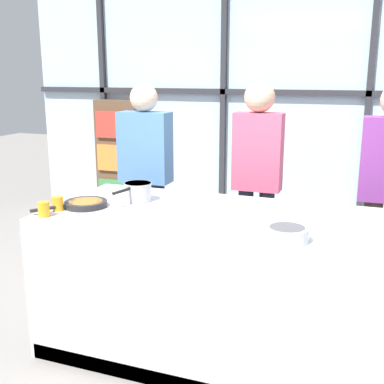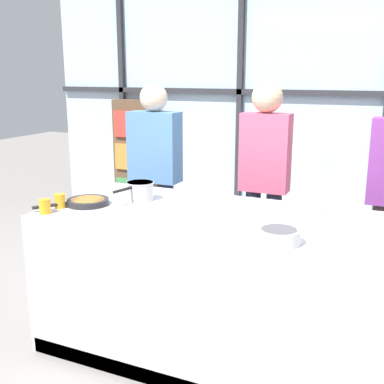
{
  "view_description": "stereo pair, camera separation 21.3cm",
  "coord_description": "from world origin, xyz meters",
  "px_view_note": "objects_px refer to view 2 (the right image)",
  "views": [
    {
      "loc": [
        0.8,
        -2.68,
        1.74
      ],
      "look_at": [
        -0.22,
        0.1,
        1.01
      ],
      "focal_mm": 45.0,
      "sensor_mm": 36.0,
      "label": 1
    },
    {
      "loc": [
        1.0,
        -2.6,
        1.74
      ],
      "look_at": [
        -0.22,
        0.1,
        1.01
      ],
      "focal_mm": 45.0,
      "sensor_mm": 36.0,
      "label": 2
    }
  ],
  "objects_px": {
    "spectator_far_left": "(155,168)",
    "saucepan": "(140,190)",
    "juice_glass_near": "(45,206)",
    "juice_glass_far": "(60,201)",
    "spectator_center_left": "(265,173)",
    "frying_pan": "(87,202)",
    "mixing_bowl": "(279,236)",
    "white_plate": "(304,207)"
  },
  "relations": [
    {
      "from": "spectator_center_left",
      "to": "juice_glass_far",
      "type": "height_order",
      "value": "spectator_center_left"
    },
    {
      "from": "frying_pan",
      "to": "juice_glass_near",
      "type": "xyz_separation_m",
      "value": [
        -0.11,
        -0.27,
        0.02
      ]
    },
    {
      "from": "spectator_center_left",
      "to": "mixing_bowl",
      "type": "height_order",
      "value": "spectator_center_left"
    },
    {
      "from": "white_plate",
      "to": "mixing_bowl",
      "type": "distance_m",
      "value": 0.7
    },
    {
      "from": "spectator_far_left",
      "to": "white_plate",
      "type": "xyz_separation_m",
      "value": [
        1.41,
        -0.61,
        -0.03
      ]
    },
    {
      "from": "spectator_center_left",
      "to": "white_plate",
      "type": "height_order",
      "value": "spectator_center_left"
    },
    {
      "from": "spectator_far_left",
      "to": "saucepan",
      "type": "bearing_deg",
      "value": 112.5
    },
    {
      "from": "white_plate",
      "to": "juice_glass_near",
      "type": "xyz_separation_m",
      "value": [
        -1.42,
        -0.77,
        0.04
      ]
    },
    {
      "from": "saucepan",
      "to": "mixing_bowl",
      "type": "relative_size",
      "value": 1.51
    },
    {
      "from": "frying_pan",
      "to": "juice_glass_far",
      "type": "bearing_deg",
      "value": -130.73
    },
    {
      "from": "mixing_bowl",
      "to": "saucepan",
      "type": "bearing_deg",
      "value": 157.06
    },
    {
      "from": "juice_glass_far",
      "to": "juice_glass_near",
      "type": "bearing_deg",
      "value": -90.0
    },
    {
      "from": "frying_pan",
      "to": "white_plate",
      "type": "distance_m",
      "value": 1.4
    },
    {
      "from": "frying_pan",
      "to": "juice_glass_far",
      "type": "xyz_separation_m",
      "value": [
        -0.11,
        -0.13,
        0.02
      ]
    },
    {
      "from": "mixing_bowl",
      "to": "juice_glass_far",
      "type": "distance_m",
      "value": 1.43
    },
    {
      "from": "spectator_far_left",
      "to": "spectator_center_left",
      "type": "relative_size",
      "value": 0.99
    },
    {
      "from": "spectator_center_left",
      "to": "juice_glass_near",
      "type": "xyz_separation_m",
      "value": [
        -0.98,
        -1.38,
        -0.03
      ]
    },
    {
      "from": "spectator_far_left",
      "to": "spectator_center_left",
      "type": "distance_m",
      "value": 0.97
    },
    {
      "from": "spectator_far_left",
      "to": "mixing_bowl",
      "type": "distance_m",
      "value": 1.94
    },
    {
      "from": "juice_glass_near",
      "to": "juice_glass_far",
      "type": "height_order",
      "value": "same"
    },
    {
      "from": "frying_pan",
      "to": "mixing_bowl",
      "type": "height_order",
      "value": "mixing_bowl"
    },
    {
      "from": "spectator_center_left",
      "to": "mixing_bowl",
      "type": "xyz_separation_m",
      "value": [
        0.45,
        -1.31,
        -0.04
      ]
    },
    {
      "from": "juice_glass_far",
      "to": "spectator_center_left",
      "type": "bearing_deg",
      "value": 51.71
    },
    {
      "from": "saucepan",
      "to": "juice_glass_near",
      "type": "height_order",
      "value": "saucepan"
    },
    {
      "from": "saucepan",
      "to": "juice_glass_far",
      "type": "height_order",
      "value": "saucepan"
    },
    {
      "from": "saucepan",
      "to": "juice_glass_far",
      "type": "xyz_separation_m",
      "value": [
        -0.36,
        -0.38,
        -0.02
      ]
    },
    {
      "from": "white_plate",
      "to": "mixing_bowl",
      "type": "height_order",
      "value": "mixing_bowl"
    },
    {
      "from": "saucepan",
      "to": "juice_glass_near",
      "type": "relative_size",
      "value": 3.73
    },
    {
      "from": "spectator_center_left",
      "to": "juice_glass_near",
      "type": "bearing_deg",
      "value": 54.64
    },
    {
      "from": "mixing_bowl",
      "to": "juice_glass_far",
      "type": "xyz_separation_m",
      "value": [
        -1.43,
        0.07,
        0.01
      ]
    },
    {
      "from": "frying_pan",
      "to": "juice_glass_far",
      "type": "height_order",
      "value": "juice_glass_far"
    },
    {
      "from": "white_plate",
      "to": "mixing_bowl",
      "type": "relative_size",
      "value": 1.2
    },
    {
      "from": "frying_pan",
      "to": "juice_glass_near",
      "type": "bearing_deg",
      "value": -112.4
    },
    {
      "from": "spectator_center_left",
      "to": "mixing_bowl",
      "type": "bearing_deg",
      "value": 109.0
    },
    {
      "from": "saucepan",
      "to": "spectator_center_left",
      "type": "bearing_deg",
      "value": 54.37
    },
    {
      "from": "spectator_far_left",
      "to": "saucepan",
      "type": "relative_size",
      "value": 4.92
    },
    {
      "from": "spectator_center_left",
      "to": "frying_pan",
      "type": "height_order",
      "value": "spectator_center_left"
    },
    {
      "from": "spectator_far_left",
      "to": "frying_pan",
      "type": "relative_size",
      "value": 3.85
    },
    {
      "from": "saucepan",
      "to": "white_plate",
      "type": "bearing_deg",
      "value": 13.46
    },
    {
      "from": "mixing_bowl",
      "to": "spectator_far_left",
      "type": "bearing_deg",
      "value": 137.35
    },
    {
      "from": "spectator_far_left",
      "to": "saucepan",
      "type": "height_order",
      "value": "spectator_far_left"
    },
    {
      "from": "saucepan",
      "to": "juice_glass_near",
      "type": "xyz_separation_m",
      "value": [
        -0.36,
        -0.52,
        -0.02
      ]
    }
  ]
}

